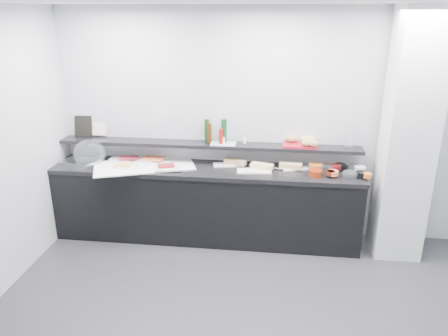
# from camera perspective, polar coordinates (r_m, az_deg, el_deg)

# --- Properties ---
(back_wall) EXTENTS (5.00, 0.02, 2.70)m
(back_wall) POSITION_cam_1_polar(r_m,az_deg,el_deg) (5.19, 5.73, 5.48)
(back_wall) COLOR #AEB0B6
(back_wall) RESTS_ON ground
(column) EXTENTS (0.50, 0.50, 2.70)m
(column) POSITION_cam_1_polar(r_m,az_deg,el_deg) (5.04, 22.92, 3.56)
(column) COLOR silver
(column) RESTS_ON ground
(buffet_cabinet) EXTENTS (3.60, 0.60, 0.85)m
(buffet_cabinet) POSITION_cam_1_polar(r_m,az_deg,el_deg) (5.28, -2.36, -4.84)
(buffet_cabinet) COLOR black
(buffet_cabinet) RESTS_ON ground
(counter_top) EXTENTS (3.62, 0.62, 0.05)m
(counter_top) POSITION_cam_1_polar(r_m,az_deg,el_deg) (5.11, -2.43, -0.25)
(counter_top) COLOR black
(counter_top) RESTS_ON buffet_cabinet
(wall_shelf) EXTENTS (3.60, 0.25, 0.04)m
(wall_shelf) POSITION_cam_1_polar(r_m,az_deg,el_deg) (5.19, -2.15, 3.05)
(wall_shelf) COLOR black
(wall_shelf) RESTS_ON back_wall
(cloche_base) EXTENTS (0.48, 0.39, 0.04)m
(cloche_base) POSITION_cam_1_polar(r_m,az_deg,el_deg) (5.52, -18.25, 0.80)
(cloche_base) COLOR silver
(cloche_base) RESTS_ON counter_top
(cloche_dome) EXTENTS (0.43, 0.34, 0.34)m
(cloche_dome) POSITION_cam_1_polar(r_m,az_deg,el_deg) (5.46, -17.16, 1.85)
(cloche_dome) COLOR silver
(cloche_dome) RESTS_ON cloche_base
(linen_runner) EXTENTS (1.27, 0.92, 0.01)m
(linen_runner) POSITION_cam_1_polar(r_m,az_deg,el_deg) (5.23, -10.38, 0.29)
(linen_runner) COLOR white
(linen_runner) RESTS_ON counter_top
(platter_meat_a) EXTENTS (0.35, 0.25, 0.01)m
(platter_meat_a) POSITION_cam_1_polar(r_m,az_deg,el_deg) (5.45, -13.06, 1.06)
(platter_meat_a) COLOR white
(platter_meat_a) RESTS_ON linen_runner
(food_meat_a) EXTENTS (0.24, 0.18, 0.02)m
(food_meat_a) POSITION_cam_1_polar(r_m,az_deg,el_deg) (5.43, -12.34, 1.25)
(food_meat_a) COLOR maroon
(food_meat_a) RESTS_ON platter_meat_a
(platter_salmon) EXTENTS (0.32, 0.23, 0.01)m
(platter_salmon) POSITION_cam_1_polar(r_m,az_deg,el_deg) (5.40, -10.76, 1.07)
(platter_salmon) COLOR silver
(platter_salmon) RESTS_ON linen_runner
(food_salmon) EXTENTS (0.27, 0.20, 0.02)m
(food_salmon) POSITION_cam_1_polar(r_m,az_deg,el_deg) (5.36, -9.22, 1.24)
(food_salmon) COLOR #ED5B30
(food_salmon) RESTS_ON platter_salmon
(platter_cheese) EXTENTS (0.28, 0.20, 0.01)m
(platter_cheese) POSITION_cam_1_polar(r_m,az_deg,el_deg) (5.21, -12.62, 0.23)
(platter_cheese) COLOR white
(platter_cheese) RESTS_ON linen_runner
(food_cheese) EXTENTS (0.19, 0.12, 0.02)m
(food_cheese) POSITION_cam_1_polar(r_m,az_deg,el_deg) (5.20, -13.03, 0.39)
(food_cheese) COLOR #E4C259
(food_cheese) RESTS_ON platter_cheese
(platter_meat_b) EXTENTS (0.35, 0.28, 0.01)m
(platter_meat_b) POSITION_cam_1_polar(r_m,az_deg,el_deg) (5.06, -7.20, -0.01)
(platter_meat_b) COLOR white
(platter_meat_b) RESTS_ON linen_runner
(food_meat_b) EXTENTS (0.22, 0.18, 0.02)m
(food_meat_b) POSITION_cam_1_polar(r_m,az_deg,el_deg) (5.09, -7.57, 0.30)
(food_meat_b) COLOR maroon
(food_meat_b) RESTS_ON platter_meat_b
(sandwich_plate_left) EXTENTS (0.39, 0.23, 0.01)m
(sandwich_plate_left) POSITION_cam_1_polar(r_m,az_deg,el_deg) (5.18, 0.61, 0.45)
(sandwich_plate_left) COLOR white
(sandwich_plate_left) RESTS_ON counter_top
(sandwich_food_left) EXTENTS (0.28, 0.18, 0.06)m
(sandwich_food_left) POSITION_cam_1_polar(r_m,az_deg,el_deg) (5.17, 1.51, 0.83)
(sandwich_food_left) COLOR tan
(sandwich_food_left) RESTS_ON sandwich_plate_left
(tongs_left) EXTENTS (0.15, 0.07, 0.01)m
(tongs_left) POSITION_cam_1_polar(r_m,az_deg,el_deg) (5.12, 0.33, 0.36)
(tongs_left) COLOR #BBBCC2
(tongs_left) RESTS_ON sandwich_plate_left
(sandwich_plate_mid) EXTENTS (0.40, 0.21, 0.01)m
(sandwich_plate_mid) POSITION_cam_1_polar(r_m,az_deg,el_deg) (4.99, 3.95, -0.39)
(sandwich_plate_mid) COLOR white
(sandwich_plate_mid) RESTS_ON counter_top
(sandwich_food_mid) EXTENTS (0.28, 0.17, 0.06)m
(sandwich_food_mid) POSITION_cam_1_polar(r_m,az_deg,el_deg) (5.04, 4.98, 0.24)
(sandwich_food_mid) COLOR #D8BC71
(sandwich_food_mid) RESTS_ON sandwich_plate_mid
(tongs_mid) EXTENTS (0.15, 0.06, 0.01)m
(tongs_mid) POSITION_cam_1_polar(r_m,az_deg,el_deg) (4.93, 3.86, -0.51)
(tongs_mid) COLOR silver
(tongs_mid) RESTS_ON sandwich_plate_mid
(sandwich_plate_right) EXTENTS (0.39, 0.26, 0.01)m
(sandwich_plate_right) POSITION_cam_1_polar(r_m,az_deg,el_deg) (5.14, 9.49, 0.00)
(sandwich_plate_right) COLOR white
(sandwich_plate_right) RESTS_ON counter_top
(sandwich_food_right) EXTENTS (0.27, 0.12, 0.06)m
(sandwich_food_right) POSITION_cam_1_polar(r_m,az_deg,el_deg) (5.09, 8.70, 0.29)
(sandwich_food_right) COLOR tan
(sandwich_food_right) RESTS_ON sandwich_plate_right
(tongs_right) EXTENTS (0.16, 0.04, 0.01)m
(tongs_right) POSITION_cam_1_polar(r_m,az_deg,el_deg) (5.05, 7.29, -0.09)
(tongs_right) COLOR silver
(tongs_right) RESTS_ON sandwich_plate_right
(bowl_glass_fruit) EXTENTS (0.20, 0.20, 0.07)m
(bowl_glass_fruit) POSITION_cam_1_polar(r_m,az_deg,el_deg) (5.12, 13.25, -0.03)
(bowl_glass_fruit) COLOR white
(bowl_glass_fruit) RESTS_ON counter_top
(fill_glass_fruit) EXTENTS (0.16, 0.16, 0.05)m
(fill_glass_fruit) POSITION_cam_1_polar(r_m,az_deg,el_deg) (5.12, 11.88, 0.24)
(fill_glass_fruit) COLOR orange
(fill_glass_fruit) RESTS_ON bowl_glass_fruit
(bowl_black_jam) EXTENTS (0.15, 0.15, 0.07)m
(bowl_black_jam) POSITION_cam_1_polar(r_m,az_deg,el_deg) (5.20, 14.94, 0.14)
(bowl_black_jam) COLOR black
(bowl_black_jam) RESTS_ON counter_top
(fill_black_jam) EXTENTS (0.13, 0.13, 0.05)m
(fill_black_jam) POSITION_cam_1_polar(r_m,az_deg,el_deg) (5.14, 14.36, 0.12)
(fill_black_jam) COLOR #4F0B0E
(fill_black_jam) RESTS_ON bowl_black_jam
(bowl_glass_cream) EXTENTS (0.16, 0.16, 0.07)m
(bowl_glass_cream) POSITION_cam_1_polar(r_m,az_deg,el_deg) (5.19, 16.75, -0.07)
(bowl_glass_cream) COLOR silver
(bowl_glass_cream) RESTS_ON counter_top
(fill_glass_cream) EXTENTS (0.16, 0.16, 0.05)m
(fill_glass_cream) POSITION_cam_1_polar(r_m,az_deg,el_deg) (5.17, 17.36, -0.06)
(fill_glass_cream) COLOR silver
(fill_glass_cream) RESTS_ON bowl_glass_cream
(bowl_red_jam) EXTENTS (0.17, 0.17, 0.07)m
(bowl_red_jam) POSITION_cam_1_polar(r_m,az_deg,el_deg) (4.94, 11.86, -0.66)
(bowl_red_jam) COLOR maroon
(bowl_red_jam) RESTS_ON counter_top
(fill_red_jam) EXTENTS (0.12, 0.12, 0.05)m
(fill_red_jam) POSITION_cam_1_polar(r_m,az_deg,el_deg) (4.94, 13.77, -0.66)
(fill_red_jam) COLOR #5A170C
(fill_red_jam) RESTS_ON bowl_red_jam
(bowl_glass_salmon) EXTENTS (0.19, 0.19, 0.07)m
(bowl_glass_salmon) POSITION_cam_1_polar(r_m,az_deg,el_deg) (4.97, 16.14, -0.89)
(bowl_glass_salmon) COLOR white
(bowl_glass_salmon) RESTS_ON counter_top
(fill_glass_salmon) EXTENTS (0.17, 0.17, 0.05)m
(fill_glass_salmon) POSITION_cam_1_polar(r_m,az_deg,el_deg) (4.95, 14.01, -0.63)
(fill_glass_salmon) COLOR #FF653E
(fill_glass_salmon) RESTS_ON bowl_glass_salmon
(bowl_black_fruit) EXTENTS (0.14, 0.14, 0.07)m
(bowl_black_fruit) POSITION_cam_1_polar(r_m,az_deg,el_deg) (5.02, 17.54, -0.85)
(bowl_black_fruit) COLOR black
(bowl_black_fruit) RESTS_ON counter_top
(fill_black_fruit) EXTENTS (0.11, 0.11, 0.05)m
(fill_black_fruit) POSITION_cam_1_polar(r_m,az_deg,el_deg) (4.98, 18.23, -0.93)
(fill_black_fruit) COLOR #E25B1E
(fill_black_fruit) RESTS_ON bowl_black_fruit
(framed_print) EXTENTS (0.22, 0.08, 0.26)m
(framed_print) POSITION_cam_1_polar(r_m,az_deg,el_deg) (5.71, -17.88, 5.22)
(framed_print) COLOR black
(framed_print) RESTS_ON wall_shelf
(print_art) EXTENTS (0.20, 0.05, 0.22)m
(print_art) POSITION_cam_1_polar(r_m,az_deg,el_deg) (5.64, -16.08, 5.24)
(print_art) COLOR beige
(print_art) RESTS_ON framed_print
(condiment_tray) EXTENTS (0.30, 0.19, 0.01)m
(condiment_tray) POSITION_cam_1_polar(r_m,az_deg,el_deg) (5.14, -0.09, 3.19)
(condiment_tray) COLOR silver
(condiment_tray) RESTS_ON wall_shelf
(bottle_green_a) EXTENTS (0.07, 0.07, 0.26)m
(bottle_green_a) POSITION_cam_1_polar(r_m,az_deg,el_deg) (5.21, -2.24, 4.98)
(bottle_green_a) COLOR #0F330E
(bottle_green_a) RESTS_ON condiment_tray
(bottle_brown) EXTENTS (0.07, 0.07, 0.24)m
(bottle_brown) POSITION_cam_1_polar(r_m,az_deg,el_deg) (5.13, -1.95, 4.61)
(bottle_brown) COLOR #3B200A
(bottle_brown) RESTS_ON condiment_tray
(bottle_green_b) EXTENTS (0.08, 0.08, 0.28)m
(bottle_green_b) POSITION_cam_1_polar(r_m,az_deg,el_deg) (5.14, -0.00, 4.90)
(bottle_green_b) COLOR #103C1A
(bottle_green_b) RESTS_ON condiment_tray
(bottle_hot) EXTENTS (0.05, 0.05, 0.18)m
(bottle_hot) POSITION_cam_1_polar(r_m,az_deg,el_deg) (5.09, -0.42, 4.15)
(bottle_hot) COLOR #A0120B
(bottle_hot) RESTS_ON condiment_tray
(shaker_salt) EXTENTS (0.05, 0.05, 0.07)m
(shaker_salt) POSITION_cam_1_polar(r_m,az_deg,el_deg) (5.14, -0.07, 3.69)
(shaker_salt) COLOR white
(shaker_salt) RESTS_ON condiment_tray
(shaker_pepper) EXTENTS (0.03, 0.03, 0.07)m
(shaker_pepper) POSITION_cam_1_polar(r_m,az_deg,el_deg) (5.11, 2.72, 3.55)
(shaker_pepper) COLOR white
(shaker_pepper) RESTS_ON condiment_tray
(bread_tray) EXTENTS (0.40, 0.28, 0.02)m
(bread_tray) POSITION_cam_1_polar(r_m,az_deg,el_deg) (5.16, 9.86, 3.01)
(bread_tray) COLOR maroon
(bread_tray) RESTS_ON wall_shelf
(bread_roll_nw) EXTENTS (0.16, 0.11, 0.08)m
(bread_roll_nw) POSITION_cam_1_polar(r_m,az_deg,el_deg) (5.20, 8.79, 3.79)
(bread_roll_nw) COLOR #AD7642
(bread_roll_nw) RESTS_ON bread_tray
(bread_roll_n) EXTENTS (0.17, 0.12, 0.08)m
(bread_roll_n) POSITION_cam_1_polar(r_m,az_deg,el_deg) (5.21, 11.27, 3.67)
(bread_roll_n) COLOR tan
(bread_roll_n) RESTS_ON bread_tray
(bread_roll_ne) EXTENTS (0.15, 0.11, 0.08)m
(bread_roll_ne) POSITION_cam_1_polar(r_m,az_deg,el_deg) (5.19, 10.70, 3.64)
(bread_roll_ne) COLOR gold
(bread_roll_ne) RESTS_ON bread_tray
(bread_roll_s) EXTENTS (0.14, 0.11, 0.08)m
(bread_roll_s) POSITION_cam_1_polar(r_m,az_deg,el_deg) (5.05, 11.65, 3.14)
(bread_roll_s) COLOR #B07E43
(bread_roll_s) RESTS_ON bread_tray
(bread_roll_se) EXTENTS (0.16, 0.13, 0.08)m
(bread_roll_se) POSITION_cam_1_polar(r_m,az_deg,el_deg) (5.06, 10.79, 3.22)
(bread_roll_se) COLOR #AD7D42
(bread_roll_se) RESTS_ON bread_tray
(bread_roll_mide) EXTENTS (0.15, 0.12, 0.08)m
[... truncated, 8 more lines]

